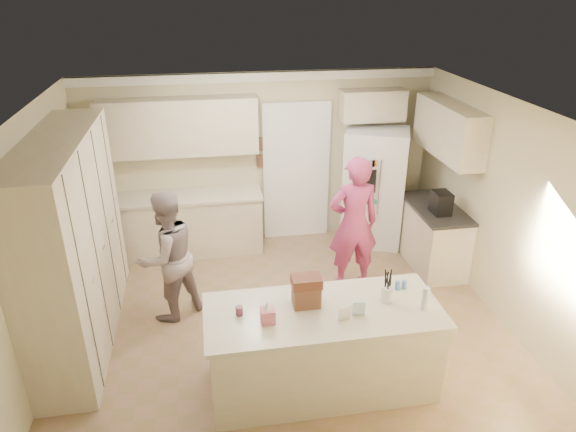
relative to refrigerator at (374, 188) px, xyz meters
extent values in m
cube|color=#8F6D52|center=(-1.68, -1.87, -0.91)|extent=(5.20, 4.60, 0.02)
cube|color=white|center=(-1.68, -1.87, 1.71)|extent=(5.20, 4.60, 0.02)
cube|color=beige|center=(-1.68, 0.44, 0.40)|extent=(5.20, 0.02, 2.60)
cube|color=beige|center=(-1.68, -4.18, 0.40)|extent=(5.20, 0.02, 2.60)
cube|color=beige|center=(-4.29, -1.87, 0.40)|extent=(0.02, 4.60, 2.60)
cube|color=beige|center=(0.93, -1.87, 0.40)|extent=(0.02, 4.60, 2.60)
cube|color=white|center=(-1.68, 0.39, 1.63)|extent=(5.20, 0.08, 0.12)
cube|color=beige|center=(-3.98, -1.67, 0.28)|extent=(0.60, 2.60, 2.35)
cube|color=beige|center=(-2.83, 0.13, -0.46)|extent=(2.20, 0.60, 0.88)
cube|color=beige|center=(-2.83, 0.12, 0.00)|extent=(2.24, 0.63, 0.04)
cube|color=beige|center=(-2.83, 0.25, 1.00)|extent=(2.20, 0.35, 0.80)
cube|color=black|center=(-1.13, 0.41, 0.15)|extent=(0.90, 0.06, 2.10)
cube|color=white|center=(-1.13, 0.37, 0.15)|extent=(1.02, 0.03, 2.22)
cube|color=brown|center=(-1.66, 0.40, 0.65)|extent=(0.15, 0.02, 0.20)
cube|color=brown|center=(-1.66, 0.40, 0.38)|extent=(0.15, 0.02, 0.20)
cube|color=white|center=(0.00, 0.00, 0.00)|extent=(1.09, 0.98, 1.80)
cube|color=gray|center=(0.00, -0.35, 0.00)|extent=(0.02, 0.02, 1.78)
cube|color=black|center=(-0.22, -0.37, 0.25)|extent=(0.22, 0.03, 0.35)
cylinder|color=silver|center=(-0.05, -0.37, 0.15)|extent=(0.02, 0.02, 0.85)
cylinder|color=silver|center=(0.05, -0.37, 0.15)|extent=(0.02, 0.02, 0.85)
cube|color=beige|center=(-0.03, 0.25, 1.20)|extent=(0.95, 0.35, 0.45)
cube|color=beige|center=(0.62, -0.87, -0.46)|extent=(0.60, 1.20, 0.88)
cube|color=#2D2B28|center=(0.61, -0.87, 0.00)|extent=(0.63, 1.24, 0.04)
cube|color=beige|center=(0.75, -0.67, 1.05)|extent=(0.35, 1.50, 0.70)
cube|color=black|center=(0.57, -1.07, 0.17)|extent=(0.22, 0.28, 0.30)
cube|color=beige|center=(-1.48, -2.97, -0.46)|extent=(2.20, 0.90, 0.88)
cube|color=beige|center=(-1.48, -2.97, 0.00)|extent=(2.28, 0.96, 0.05)
cylinder|color=white|center=(-0.83, -2.92, 0.10)|extent=(0.13, 0.13, 0.15)
cube|color=#D66A7F|center=(-2.03, -3.07, 0.10)|extent=(0.13, 0.13, 0.14)
cone|color=white|center=(-2.03, -3.07, 0.20)|extent=(0.08, 0.08, 0.08)
cube|color=brown|center=(-1.63, -2.87, 0.14)|extent=(0.26, 0.18, 0.22)
cube|color=#592D1E|center=(-1.63, -2.87, 0.30)|extent=(0.28, 0.20, 0.10)
cylinder|color=#59263F|center=(-2.28, -2.92, 0.07)|extent=(0.07, 0.07, 0.09)
cube|color=white|center=(-1.33, -3.17, 0.11)|extent=(0.12, 0.06, 0.16)
cube|color=silver|center=(-1.18, -3.12, 0.11)|extent=(0.12, 0.05, 0.16)
cylinder|color=silver|center=(-0.53, -3.12, 0.14)|extent=(0.07, 0.07, 0.24)
cylinder|color=teal|center=(-0.66, -2.75, 0.07)|extent=(0.05, 0.05, 0.09)
cylinder|color=teal|center=(-0.59, -2.75, 0.07)|extent=(0.05, 0.05, 0.09)
imported|color=gray|center=(-3.02, -1.48, -0.08)|extent=(1.00, 0.96, 1.63)
imported|color=#C63A66|center=(-0.66, -1.19, 0.01)|extent=(0.68, 0.45, 1.82)
camera|label=1|loc=(-2.49, -6.91, 2.92)|focal=32.00mm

